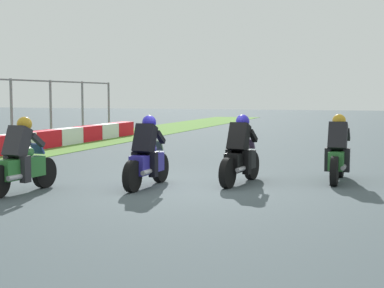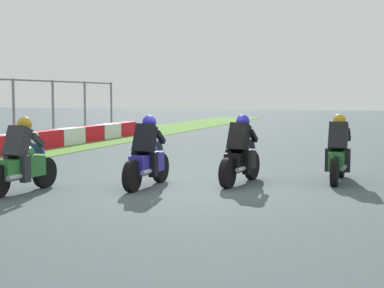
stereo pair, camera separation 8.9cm
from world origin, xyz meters
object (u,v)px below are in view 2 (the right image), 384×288
object	(u,v)px
rider_lane_c	(147,158)
rider_lane_d	(21,162)
rider_lane_a	(338,154)
rider_lane_b	(241,155)

from	to	relation	value
rider_lane_c	rider_lane_d	world-z (taller)	same
rider_lane_a	rider_lane_b	distance (m)	2.23
rider_lane_a	rider_lane_c	size ratio (longest dim) A/B	1.00
rider_lane_a	rider_lane_d	distance (m)	6.81
rider_lane_b	rider_lane_c	bearing A→B (deg)	129.36
rider_lane_a	rider_lane_d	xyz separation A→B (m)	(-3.54, 5.81, 0.00)
rider_lane_a	rider_lane_c	bearing A→B (deg)	119.77
rider_lane_c	rider_lane_d	bearing A→B (deg)	127.50
rider_lane_c	rider_lane_a	bearing A→B (deg)	-59.32
rider_lane_b	rider_lane_c	xyz separation A→B (m)	(-1.06, 1.76, 0.00)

